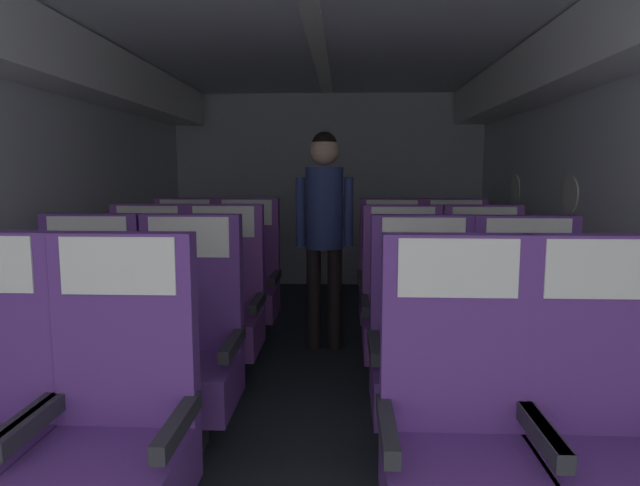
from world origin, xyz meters
name	(u,v)px	position (x,y,z in m)	size (l,w,h in m)	color
ground	(312,387)	(0.00, 3.20, -0.01)	(3.87, 6.79, 0.02)	#23282D
fuselage_shell	(314,121)	(0.00, 3.47, 1.67)	(3.75, 6.44, 2.31)	silver
seat_a_left_aisle	(115,431)	(-0.57, 1.59, 0.47)	(0.53, 0.49, 1.14)	#38383D
seat_a_right_aisle	(608,441)	(1.07, 1.60, 0.47)	(0.53, 0.49, 1.14)	#38383D
seat_a_right_window	(458,438)	(0.58, 1.59, 0.47)	(0.53, 0.49, 1.14)	#38383D
seat_b_left_window	(85,350)	(-1.08, 2.43, 0.47)	(0.53, 0.49, 1.14)	#38383D
seat_b_left_aisle	(187,351)	(-0.57, 2.43, 0.47)	(0.53, 0.49, 1.14)	#38383D
seat_b_right_aisle	(529,357)	(1.08, 2.42, 0.47)	(0.53, 0.49, 1.14)	#38383D
seat_b_right_window	(423,354)	(0.58, 2.43, 0.47)	(0.53, 0.49, 1.14)	#38383D
seat_c_left_window	(146,308)	(-1.08, 3.27, 0.47)	(0.53, 0.49, 1.14)	#38383D
seat_c_left_aisle	(222,309)	(-0.58, 3.27, 0.47)	(0.53, 0.49, 1.14)	#38383D
seat_c_right_aisle	(484,312)	(1.08, 3.27, 0.47)	(0.53, 0.49, 1.14)	#38383D
seat_c_right_window	(403,312)	(0.57, 3.25, 0.47)	(0.53, 0.49, 1.14)	#38383D
seat_d_left_window	(184,282)	(-1.08, 4.11, 0.47)	(0.53, 0.49, 1.14)	#38383D
seat_d_left_aisle	(246,283)	(-0.58, 4.10, 0.47)	(0.53, 0.49, 1.14)	#38383D
seat_d_right_aisle	(456,285)	(1.07, 4.10, 0.47)	(0.53, 0.49, 1.14)	#38383D
seat_d_right_window	(392,284)	(0.57, 4.10, 0.47)	(0.53, 0.49, 1.14)	#38383D
flight_attendant	(324,216)	(0.05, 3.96, 1.01)	(0.43, 0.28, 1.64)	black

